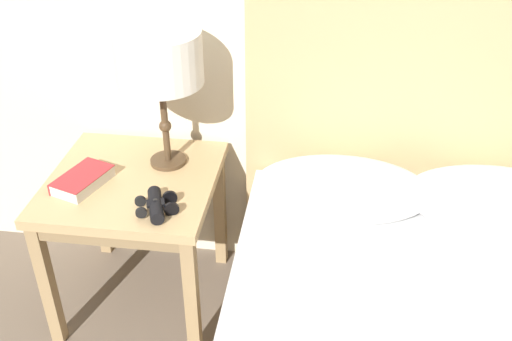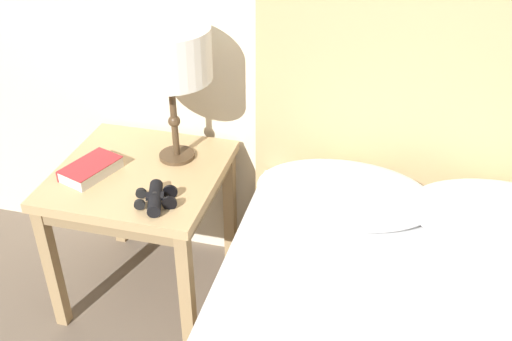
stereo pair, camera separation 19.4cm
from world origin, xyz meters
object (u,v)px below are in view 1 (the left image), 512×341
Objects in this scene: book_on_nightstand at (82,180)px; binoculars_pair at (156,205)px; nightstand at (134,196)px; table_lamp at (159,60)px.

book_on_nightstand is 1.40× the size of binoculars_pair.
book_on_nightstand is (-0.15, -0.07, 0.10)m from nightstand.
book_on_nightstand is 0.31m from binoculars_pair.
table_lamp reaches higher than book_on_nightstand.
nightstand is at bearing -130.57° from table_lamp.
nightstand is 0.19m from book_on_nightstand.
book_on_nightstand reaches higher than nightstand.
nightstand is 0.49m from table_lamp.
nightstand is 0.24m from binoculars_pair.
table_lamp is at bearing 97.52° from binoculars_pair.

